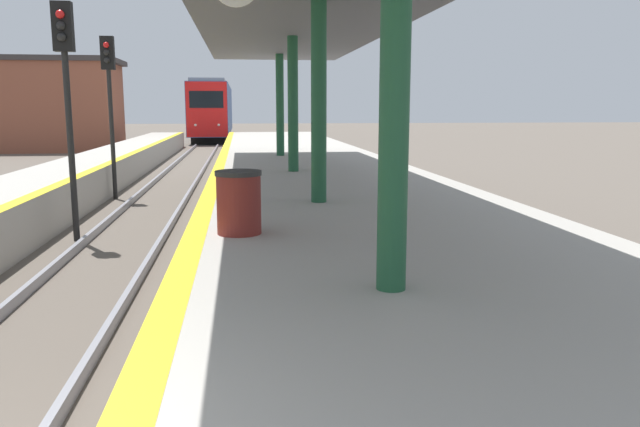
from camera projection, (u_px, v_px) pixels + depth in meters
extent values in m
cube|color=black|center=(214.00, 135.00, 52.51)|extent=(2.41, 18.50, 0.55)
cube|color=#33518C|center=(213.00, 109.00, 52.15)|extent=(2.84, 20.55, 3.79)
cube|color=red|center=(207.00, 109.00, 42.18)|extent=(2.78, 0.16, 3.71)
cube|color=black|center=(206.00, 99.00, 42.01)|extent=(2.27, 0.06, 1.14)
cube|color=gray|center=(212.00, 84.00, 51.81)|extent=(2.41, 19.53, 0.24)
sphere|color=white|center=(195.00, 125.00, 42.20)|extent=(0.18, 0.18, 0.18)
sphere|color=white|center=(219.00, 125.00, 42.39)|extent=(0.18, 0.18, 0.18)
cylinder|color=black|center=(71.00, 149.00, 11.92)|extent=(0.12, 0.12, 3.61)
cube|color=black|center=(63.00, 27.00, 11.54)|extent=(0.36, 0.20, 0.90)
sphere|color=red|center=(60.00, 14.00, 11.38)|extent=(0.16, 0.16, 0.16)
sphere|color=black|center=(61.00, 26.00, 11.41)|extent=(0.16, 0.16, 0.16)
sphere|color=black|center=(62.00, 37.00, 11.44)|extent=(0.16, 0.16, 0.16)
cylinder|color=black|center=(112.00, 135.00, 17.52)|extent=(0.12, 0.12, 3.61)
cube|color=black|center=(108.00, 53.00, 17.14)|extent=(0.36, 0.20, 0.90)
sphere|color=red|center=(106.00, 45.00, 16.98)|extent=(0.16, 0.16, 0.16)
sphere|color=black|center=(107.00, 53.00, 17.01)|extent=(0.16, 0.16, 0.16)
sphere|color=black|center=(107.00, 60.00, 17.05)|extent=(0.16, 0.16, 0.16)
cylinder|color=#1E5133|center=(394.00, 100.00, 5.41)|extent=(0.27, 0.27, 3.40)
cylinder|color=#1E5133|center=(319.00, 104.00, 10.65)|extent=(0.27, 0.27, 3.40)
cylinder|color=#1E5133|center=(293.00, 105.00, 15.89)|extent=(0.27, 0.27, 3.40)
cylinder|color=#1E5133|center=(280.00, 105.00, 21.13)|extent=(0.27, 0.27, 3.40)
cube|color=#515156|center=(303.00, 17.00, 12.97)|extent=(4.53, 21.42, 0.20)
cylinder|color=maroon|center=(239.00, 205.00, 8.13)|extent=(0.58, 0.58, 0.77)
cylinder|color=#262626|center=(238.00, 173.00, 8.06)|extent=(0.61, 0.61, 0.06)
cube|color=brown|center=(5.00, 107.00, 37.02)|extent=(12.84, 5.24, 5.15)
cube|color=#383333|center=(1.00, 60.00, 36.56)|extent=(13.48, 5.50, 0.30)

